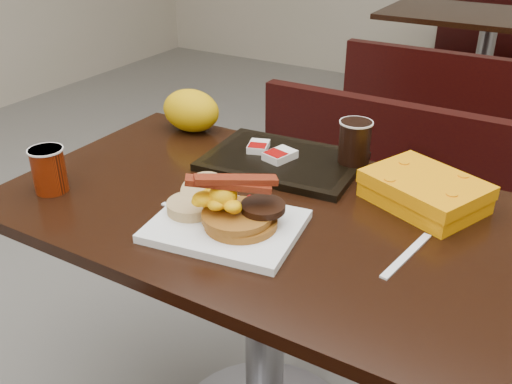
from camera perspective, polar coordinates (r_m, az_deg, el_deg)
The scene contains 23 objects.
table_near at distance 1.48m, azimuth 0.91°, elevation -14.20°, with size 1.20×0.70×0.75m, color black, non-canonical shape.
bench_near_n at distance 2.01m, azimuth 10.89°, elevation -2.68°, with size 1.00×0.46×0.72m, color black, non-canonical shape.
table_far at distance 3.73m, azimuth 21.58°, elevation 10.60°, with size 1.20×0.70×0.75m, color black, non-canonical shape.
bench_far_s at distance 3.08m, azimuth 18.97°, elevation 7.29°, with size 1.00×0.46×0.72m, color black, non-canonical shape.
bench_far_n at distance 4.41m, azimuth 23.37°, elevation 12.53°, with size 1.00×0.46×0.72m, color black, non-canonical shape.
platter at distance 1.17m, azimuth -3.02°, elevation -3.43°, with size 0.30×0.23×0.02m, color white.
pancake_stack at distance 1.15m, azimuth -1.53°, elevation -2.72°, with size 0.15×0.15×0.03m, color #965219.
sausage_patty at distance 1.15m, azimuth 0.72°, elevation -1.51°, with size 0.09×0.09×0.01m, color black.
scrambled_eggs at distance 1.14m, azimuth -3.33°, elevation -0.64°, with size 0.10×0.09×0.05m, color #FFAD05.
bacon_strips at distance 1.12m, azimuth -2.79°, elevation 0.94°, with size 0.17×0.08×0.01m, color #400704, non-canonical shape.
muffin_bottom at distance 1.21m, azimuth -6.53°, elevation -1.44°, with size 0.10×0.10×0.02m, color tan.
muffin_top at distance 1.24m, azimuth -5.20°, elevation 0.01°, with size 0.10×0.10×0.02m, color tan.
coffee_cup_near at distance 1.39m, azimuth -20.09°, elevation 2.08°, with size 0.08×0.08×0.11m, color #972405.
fork at distance 1.26m, azimuth -7.96°, elevation -1.73°, with size 0.12×0.02×0.00m, color white, non-canonical shape.
knife at distance 1.13m, azimuth 14.91°, elevation -6.17°, with size 0.19×0.02×0.00m, color white.
condiment_syrup at distance 1.27m, azimuth -2.78°, elevation -0.93°, with size 0.04×0.03×0.01m, color #A63E07.
condiment_ketchup at distance 1.27m, azimuth -0.32°, elevation -0.94°, with size 0.04×0.03×0.01m, color #8C0504.
tray at distance 1.46m, azimuth 2.70°, elevation 3.12°, with size 0.38×0.27×0.02m, color black.
hashbrown_sleeve_left at distance 1.49m, azimuth 0.25°, elevation 4.58°, with size 0.05×0.07×0.02m, color silver.
hashbrown_sleeve_right at distance 1.44m, azimuth 2.43°, elevation 3.71°, with size 0.06×0.08×0.02m, color silver.
coffee_cup_far at distance 1.43m, azimuth 9.89°, elevation 4.98°, with size 0.08×0.08×0.11m, color black.
clamshell at distance 1.31m, azimuth 16.58°, elevation 0.07°, with size 0.24×0.18×0.07m, color orange.
paper_bag at distance 1.66m, azimuth -6.55°, elevation 8.14°, with size 0.17×0.13×0.12m, color #D49707.
Camera 1 is at (0.54, -0.96, 1.37)m, focal length 39.80 mm.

